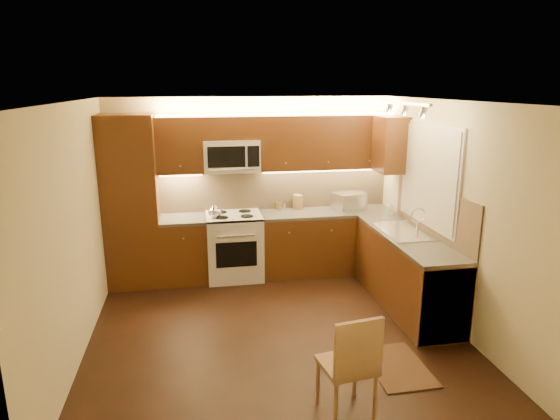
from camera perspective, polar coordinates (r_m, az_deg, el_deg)
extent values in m
cube|color=black|center=(5.56, -0.53, -14.07)|extent=(4.00, 4.00, 0.01)
cube|color=beige|center=(4.89, -0.60, 12.62)|extent=(4.00, 4.00, 0.01)
cube|color=beige|center=(7.01, -3.31, 2.87)|extent=(4.00, 0.01, 2.50)
cube|color=beige|center=(3.25, 5.46, -11.25)|extent=(4.00, 0.01, 2.50)
cube|color=beige|center=(5.16, -23.07, -2.57)|extent=(0.01, 4.00, 2.50)
cube|color=beige|center=(5.76, 19.47, -0.53)|extent=(0.01, 4.00, 2.50)
cube|color=#44270E|center=(6.74, -17.04, 0.91)|extent=(0.70, 0.60, 2.30)
cube|color=#44270E|center=(6.89, -11.13, -4.67)|extent=(0.62, 0.60, 0.86)
cube|color=#34312F|center=(6.76, -11.31, -1.06)|extent=(0.62, 0.60, 0.04)
cube|color=#44270E|center=(7.13, 5.42, -3.79)|extent=(1.92, 0.60, 0.86)
cube|color=#34312F|center=(7.01, 5.51, -0.29)|extent=(1.92, 0.60, 0.04)
cube|color=#44270E|center=(6.21, 14.59, -7.05)|extent=(0.60, 2.00, 0.86)
cube|color=#34312F|center=(6.06, 14.86, -3.09)|extent=(0.60, 2.00, 0.04)
cube|color=silver|center=(5.63, 17.57, -9.55)|extent=(0.58, 0.60, 0.84)
cube|color=tan|center=(7.06, -0.47, 2.56)|extent=(3.30, 0.02, 0.60)
cube|color=tan|center=(6.10, 17.53, -0.04)|extent=(0.02, 2.00, 0.60)
cube|color=#44270E|center=(6.69, -11.72, 7.46)|extent=(0.62, 0.35, 0.75)
cube|color=#44270E|center=(6.94, 5.43, 7.94)|extent=(1.92, 0.35, 0.75)
cube|color=#44270E|center=(6.69, -5.82, 9.58)|extent=(0.76, 0.35, 0.31)
cube|color=#44270E|center=(6.80, 12.84, 7.51)|extent=(0.35, 0.50, 0.75)
cube|color=silver|center=(6.15, 17.13, 3.92)|extent=(0.03, 1.44, 1.24)
cube|color=silver|center=(6.14, 16.96, 3.92)|extent=(0.02, 1.36, 1.16)
cube|color=silver|center=(5.73, 14.51, 12.05)|extent=(0.04, 1.20, 0.03)
cube|color=silver|center=(7.07, 8.11, 1.01)|extent=(0.50, 0.43, 0.26)
cube|color=#8D633F|center=(7.07, 2.10, 0.95)|extent=(0.13, 0.17, 0.21)
cylinder|color=silver|center=(6.95, 0.05, 0.22)|extent=(0.04, 0.04, 0.09)
cylinder|color=brown|center=(7.07, -0.32, 0.51)|extent=(0.06, 0.06, 0.10)
cylinder|color=silver|center=(7.02, 0.50, 0.40)|extent=(0.05, 0.05, 0.10)
cylinder|color=olive|center=(7.08, 0.02, 0.53)|extent=(0.05, 0.05, 0.10)
imported|color=white|center=(6.91, 12.81, 0.24)|extent=(0.12, 0.12, 0.20)
cube|color=black|center=(5.08, 13.57, -17.40)|extent=(0.55, 0.81, 0.01)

